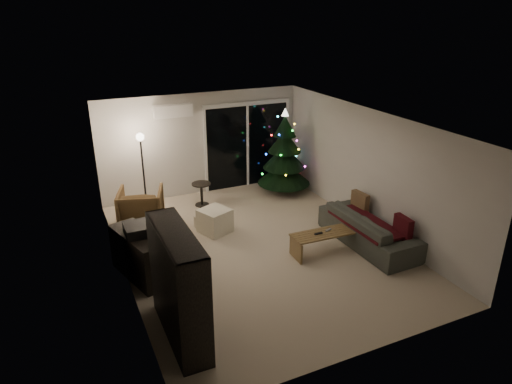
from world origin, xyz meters
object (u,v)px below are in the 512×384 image
bookshelf (164,289)px  armchair (141,208)px  media_cabinet (140,255)px  coffee_table (325,242)px  christmas_tree (284,151)px  sofa (368,229)px

bookshelf → armchair: bookshelf is taller
media_cabinet → armchair: size_ratio=1.42×
bookshelf → coffee_table: bookshelf is taller
bookshelf → coffee_table: (3.34, 1.17, -0.61)m
coffee_table → christmas_tree: size_ratio=0.61×
media_cabinet → coffee_table: (3.34, -0.61, -0.20)m
bookshelf → christmas_tree: 5.89m
media_cabinet → christmas_tree: (4.08, 2.45, 0.66)m
armchair → christmas_tree: size_ratio=0.43×
christmas_tree → coffee_table: bearing=-103.5°
bookshelf → media_cabinet: 1.83m
coffee_table → media_cabinet: bearing=172.0°
sofa → coffee_table: sofa is taller
bookshelf → coffee_table: size_ratio=1.25×
media_cabinet → armchair: bearing=61.8°
bookshelf → armchair: (0.43, 3.78, -0.40)m
bookshelf → media_cabinet: bookshelf is taller
armchair → coffee_table: bearing=156.1°
media_cabinet → sofa: size_ratio=0.58×
bookshelf → sofa: bookshelf is taller
christmas_tree → armchair: bearing=-172.8°
coffee_table → armchair: bearing=140.6°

